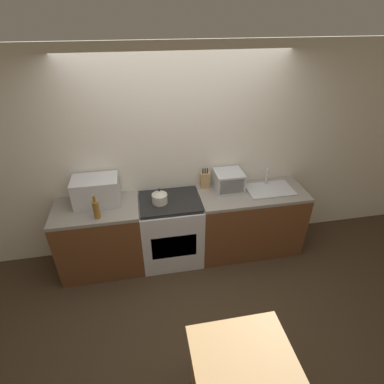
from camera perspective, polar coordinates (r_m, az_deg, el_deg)
ground_plane at (r=3.62m, az=1.12°, el=-20.85°), size 16.00×16.00×0.00m
wall_back at (r=3.72m, az=-2.37°, el=6.69°), size 10.00×0.06×2.60m
counter_left_run at (r=3.90m, az=-16.91°, el=-8.36°), size 0.98×0.62×0.90m
counter_right_run at (r=4.08m, az=10.82°, el=-5.37°), size 1.35×0.62×0.90m
stove_range at (r=3.86m, az=-4.02°, el=-7.23°), size 0.75×0.62×0.90m
kettle at (r=3.52m, az=-6.19°, el=-0.90°), size 0.18×0.18×0.19m
microwave at (r=3.64m, az=-17.79°, el=0.23°), size 0.52×0.34×0.32m
bottle at (r=3.40m, az=-17.78°, el=-3.17°), size 0.07×0.07×0.29m
knife_block at (r=3.80m, az=2.48°, el=2.27°), size 0.12×0.06×0.27m
toaster_oven at (r=3.78m, az=6.97°, el=2.15°), size 0.35×0.32×0.24m
sink_basin at (r=3.91m, az=14.55°, el=0.56°), size 0.57×0.37×0.24m
dining_table at (r=2.55m, az=9.86°, el=-30.46°), size 0.74×0.70×0.75m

